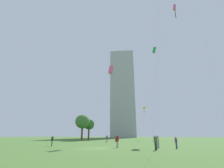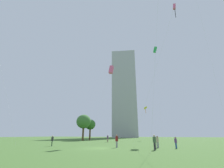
{
  "view_description": "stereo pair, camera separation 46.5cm",
  "coord_description": "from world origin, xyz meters",
  "px_view_note": "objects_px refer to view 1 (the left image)",
  "views": [
    {
      "loc": [
        10.85,
        -21.94,
        1.82
      ],
      "look_at": [
        -0.81,
        7.23,
        11.98
      ],
      "focal_mm": 25.34,
      "sensor_mm": 36.0,
      "label": 1
    },
    {
      "loc": [
        11.28,
        -21.77,
        1.82
      ],
      "look_at": [
        -0.81,
        7.23,
        11.98
      ],
      "focal_mm": 25.34,
      "sensor_mm": 36.0,
      "label": 2
    }
  ],
  "objects_px": {
    "person_standing_4": "(107,138)",
    "park_tree_1": "(83,122)",
    "person_standing_3": "(116,138)",
    "kite_flying_4": "(111,70)",
    "person_standing_1": "(155,141)",
    "kite_flying_0": "(174,9)",
    "person_standing_2": "(52,140)",
    "person_standing_5": "(176,142)",
    "kite_flying_5": "(144,109)",
    "person_standing_6": "(117,140)",
    "park_tree_0": "(89,125)",
    "distant_highrise_0": "(123,94)",
    "kite_flying_3": "(154,50)",
    "person_standing_0": "(158,141)"
  },
  "relations": [
    {
      "from": "person_standing_1",
      "to": "distant_highrise_0",
      "type": "distance_m",
      "value": 109.13
    },
    {
      "from": "kite_flying_5",
      "to": "kite_flying_0",
      "type": "bearing_deg",
      "value": -67.35
    },
    {
      "from": "person_standing_5",
      "to": "kite_flying_3",
      "type": "distance_m",
      "value": 37.72
    },
    {
      "from": "kite_flying_0",
      "to": "park_tree_1",
      "type": "height_order",
      "value": "kite_flying_0"
    },
    {
      "from": "person_standing_0",
      "to": "person_standing_4",
      "type": "bearing_deg",
      "value": 132.17
    },
    {
      "from": "park_tree_0",
      "to": "park_tree_1",
      "type": "relative_size",
      "value": 0.85
    },
    {
      "from": "kite_flying_4",
      "to": "distant_highrise_0",
      "type": "relative_size",
      "value": 0.27
    },
    {
      "from": "person_standing_2",
      "to": "person_standing_6",
      "type": "relative_size",
      "value": 0.93
    },
    {
      "from": "person_standing_5",
      "to": "park_tree_1",
      "type": "distance_m",
      "value": 37.91
    },
    {
      "from": "person_standing_1",
      "to": "person_standing_6",
      "type": "height_order",
      "value": "person_standing_6"
    },
    {
      "from": "person_standing_3",
      "to": "park_tree_0",
      "type": "height_order",
      "value": "park_tree_0"
    },
    {
      "from": "person_standing_4",
      "to": "distant_highrise_0",
      "type": "height_order",
      "value": "distant_highrise_0"
    },
    {
      "from": "person_standing_1",
      "to": "kite_flying_5",
      "type": "distance_m",
      "value": 38.03
    },
    {
      "from": "person_standing_5",
      "to": "kite_flying_0",
      "type": "height_order",
      "value": "kite_flying_0"
    },
    {
      "from": "kite_flying_4",
      "to": "kite_flying_3",
      "type": "bearing_deg",
      "value": 62.48
    },
    {
      "from": "person_standing_4",
      "to": "park_tree_1",
      "type": "distance_m",
      "value": 15.59
    },
    {
      "from": "person_standing_2",
      "to": "kite_flying_0",
      "type": "height_order",
      "value": "kite_flying_0"
    },
    {
      "from": "park_tree_1",
      "to": "distant_highrise_0",
      "type": "xyz_separation_m",
      "value": [
        -7.96,
        71.57,
        27.31
      ]
    },
    {
      "from": "person_standing_5",
      "to": "park_tree_0",
      "type": "height_order",
      "value": "park_tree_0"
    },
    {
      "from": "person_standing_1",
      "to": "distant_highrise_0",
      "type": "xyz_separation_m",
      "value": [
        -35.57,
        97.92,
        32.48
      ]
    },
    {
      "from": "person_standing_1",
      "to": "person_standing_3",
      "type": "height_order",
      "value": "person_standing_1"
    },
    {
      "from": "person_standing_0",
      "to": "person_standing_5",
      "type": "distance_m",
      "value": 2.56
    },
    {
      "from": "person_standing_0",
      "to": "person_standing_5",
      "type": "bearing_deg",
      "value": -5.33
    },
    {
      "from": "person_standing_1",
      "to": "person_standing_5",
      "type": "relative_size",
      "value": 1.2
    },
    {
      "from": "person_standing_1",
      "to": "kite_flying_4",
      "type": "xyz_separation_m",
      "value": [
        -10.55,
        10.63,
        15.81
      ]
    },
    {
      "from": "person_standing_5",
      "to": "person_standing_0",
      "type": "bearing_deg",
      "value": -64.06
    },
    {
      "from": "person_standing_2",
      "to": "park_tree_0",
      "type": "xyz_separation_m",
      "value": [
        -10.7,
        30.77,
        4.45
      ]
    },
    {
      "from": "person_standing_2",
      "to": "kite_flying_4",
      "type": "xyz_separation_m",
      "value": [
        6.43,
        10.31,
        15.87
      ]
    },
    {
      "from": "kite_flying_3",
      "to": "park_tree_0",
      "type": "height_order",
      "value": "kite_flying_3"
    },
    {
      "from": "person_standing_4",
      "to": "kite_flying_0",
      "type": "relative_size",
      "value": 0.07
    },
    {
      "from": "park_tree_0",
      "to": "person_standing_3",
      "type": "bearing_deg",
      "value": -35.22
    },
    {
      "from": "kite_flying_4",
      "to": "park_tree_1",
      "type": "height_order",
      "value": "kite_flying_4"
    },
    {
      "from": "person_standing_3",
      "to": "person_standing_4",
      "type": "relative_size",
      "value": 0.92
    },
    {
      "from": "distant_highrise_0",
      "to": "person_standing_4",
      "type": "bearing_deg",
      "value": -91.45
    },
    {
      "from": "person_standing_3",
      "to": "park_tree_1",
      "type": "height_order",
      "value": "park_tree_1"
    },
    {
      "from": "person_standing_1",
      "to": "person_standing_3",
      "type": "relative_size",
      "value": 1.09
    },
    {
      "from": "person_standing_5",
      "to": "person_standing_3",
      "type": "bearing_deg",
      "value": -109.01
    },
    {
      "from": "person_standing_4",
      "to": "park_tree_1",
      "type": "relative_size",
      "value": 0.21
    },
    {
      "from": "kite_flying_5",
      "to": "person_standing_2",
      "type": "bearing_deg",
      "value": -104.68
    },
    {
      "from": "person_standing_5",
      "to": "kite_flying_0",
      "type": "xyz_separation_m",
      "value": [
        2.52,
        1.86,
        24.63
      ]
    },
    {
      "from": "kite_flying_3",
      "to": "kite_flying_4",
      "type": "distance_m",
      "value": 23.34
    },
    {
      "from": "kite_flying_3",
      "to": "park_tree_1",
      "type": "relative_size",
      "value": 3.55
    },
    {
      "from": "person_standing_4",
      "to": "park_tree_0",
      "type": "relative_size",
      "value": 0.25
    },
    {
      "from": "person_standing_1",
      "to": "kite_flying_4",
      "type": "bearing_deg",
      "value": 177.96
    },
    {
      "from": "kite_flying_3",
      "to": "person_standing_4",
      "type": "bearing_deg",
      "value": -145.8
    },
    {
      "from": "person_standing_3",
      "to": "kite_flying_4",
      "type": "distance_m",
      "value": 19.12
    },
    {
      "from": "person_standing_1",
      "to": "kite_flying_3",
      "type": "relative_size",
      "value": 0.06
    },
    {
      "from": "person_standing_0",
      "to": "park_tree_0",
      "type": "bearing_deg",
      "value": 132.58
    },
    {
      "from": "kite_flying_0",
      "to": "person_standing_0",
      "type": "bearing_deg",
      "value": -160.97
    },
    {
      "from": "person_standing_1",
      "to": "person_standing_5",
      "type": "xyz_separation_m",
      "value": [
        2.42,
        3.84,
        -0.18
      ]
    }
  ]
}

